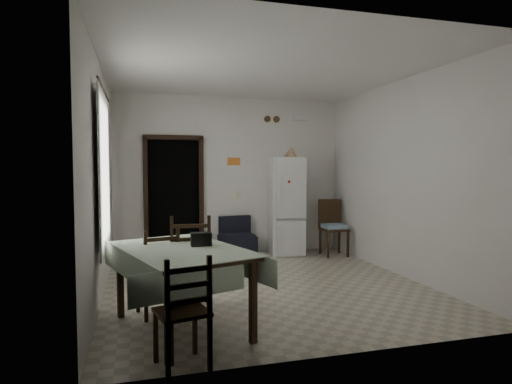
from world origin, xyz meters
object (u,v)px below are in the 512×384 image
Objects in this scene: fridge at (286,206)px; navy_seat at (237,237)px; corner_chair at (334,228)px; dining_table at (181,289)px; dining_chair_far_right at (190,262)px; dining_chair_far_left at (158,271)px; dining_chair_near_head at (182,310)px.

fridge is 2.50× the size of navy_seat.
dining_table is (-3.03, -2.85, -0.10)m from corner_chair.
fridge is 1.15× the size of dining_table.
navy_seat is at bearing -108.57° from dining_chair_far_right.
dining_table is at bearing 79.96° from dining_chair_far_right.
navy_seat is 1.77m from corner_chair.
fridge is 3.37m from dining_chair_far_right.
fridge is 3.95m from dining_table.
corner_chair is 1.07× the size of dining_chair_far_left.
fridge is 1.06m from navy_seat.
dining_chair_far_right is at bearing -120.14° from fridge.
dining_chair_far_left reaches higher than dining_table.
dining_chair_near_head is (-3.10, -3.66, -0.05)m from corner_chair.
dining_chair_far_right is at bearing -120.42° from navy_seat.
dining_chair_far_left is (-3.23, -2.35, -0.03)m from corner_chair.
dining_chair_near_head is at bearing -111.71° from fridge.
fridge is at bearing -145.47° from dining_chair_far_left.
dining_chair_far_left is at bearing -126.00° from navy_seat.
dining_chair_near_head is (-0.23, -1.40, -0.08)m from dining_chair_far_right.
dining_table is at bearing 98.71° from dining_chair_far_left.
dining_chair_near_head is (-2.29, -4.04, -0.43)m from fridge.
dining_chair_far_right is 1.42m from dining_chair_near_head.
fridge is at bearing -132.68° from dining_chair_near_head.
navy_seat is at bearing 49.67° from dining_table.
fridge is 0.97m from corner_chair.
corner_chair is at bearing -19.09° from navy_seat.
dining_chair_near_head reaches higher than navy_seat.
dining_chair_far_left is 0.88× the size of dining_chair_far_right.
corner_chair is 4.16m from dining_table.
dining_chair_far_right is at bearing 56.72° from dining_table.
navy_seat is 3.11m from dining_chair_far_left.
dining_chair_far_right is (-1.15, -2.64, 0.19)m from navy_seat.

